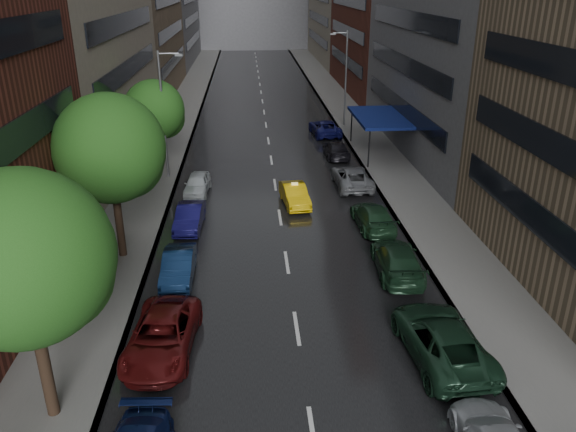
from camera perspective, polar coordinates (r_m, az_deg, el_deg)
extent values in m
cube|color=black|center=(61.44, -2.39, 10.10)|extent=(14.00, 140.00, 0.01)
cube|color=gray|center=(61.82, -10.88, 9.87)|extent=(4.00, 140.00, 0.15)
cube|color=gray|center=(62.35, 6.04, 10.25)|extent=(4.00, 140.00, 0.15)
cube|color=#937A5B|center=(75.11, -15.21, 20.19)|extent=(8.00, 28.00, 22.00)
cube|color=slate|center=(48.90, 17.04, 20.12)|extent=(8.00, 28.00, 24.00)
cylinder|color=#382619|center=(20.18, -23.64, -13.03)|extent=(0.40, 0.40, 4.78)
sphere|color=#1E5116|center=(18.43, -25.38, -3.87)|extent=(5.47, 5.47, 5.47)
cylinder|color=#382619|center=(30.12, -16.85, 0.02)|extent=(0.40, 0.40, 4.77)
sphere|color=#1E5116|center=(28.98, -17.65, 6.55)|extent=(5.45, 5.45, 5.45)
cylinder|color=#382619|center=(43.28, -13.10, 6.68)|extent=(0.40, 0.40, 3.87)
sphere|color=#1E5116|center=(42.59, -13.45, 10.42)|extent=(4.42, 4.42, 4.42)
imported|color=yellow|center=(36.46, 0.68, 2.17)|extent=(1.92, 4.28, 1.36)
imported|color=#541011|center=(22.95, -12.67, -11.77)|extent=(2.89, 5.55, 1.49)
imported|color=#0E2244|center=(27.97, -11.08, -5.03)|extent=(1.47, 4.18, 1.37)
imported|color=#110F48|center=(33.50, -9.97, -0.12)|extent=(1.68, 4.24, 1.37)
imported|color=silver|center=(38.99, -9.20, 3.25)|extent=(1.87, 4.06, 1.35)
imported|color=#163020|center=(22.89, 15.34, -12.00)|extent=(3.08, 5.96, 1.61)
imported|color=#173420|center=(28.44, 11.05, -4.39)|extent=(2.42, 5.33, 1.51)
imported|color=#1A3A23|center=(33.41, 8.65, -0.06)|extent=(2.16, 4.94, 1.41)
imported|color=slate|center=(39.89, 6.51, 3.93)|extent=(2.49, 5.25, 1.45)
imported|color=black|center=(46.69, 4.94, 6.74)|extent=(1.87, 4.57, 1.33)
imported|color=#111351|center=(53.56, 3.77, 8.95)|extent=(2.84, 5.41, 1.45)
cylinder|color=gray|center=(41.32, -12.56, 9.86)|extent=(0.18, 0.18, 9.00)
cube|color=gray|center=(40.44, -11.05, 15.77)|extent=(0.50, 0.22, 0.16)
cylinder|color=gray|center=(56.44, 5.88, 13.67)|extent=(0.18, 0.18, 9.00)
cube|color=gray|center=(55.71, 4.57, 17.95)|extent=(0.50, 0.22, 0.16)
cube|color=navy|center=(47.34, 9.30, 9.86)|extent=(4.00, 8.00, 0.25)
cylinder|color=black|center=(43.78, 8.23, 6.83)|extent=(0.12, 0.12, 3.00)
cylinder|color=black|center=(50.98, 6.47, 9.21)|extent=(0.12, 0.12, 3.00)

